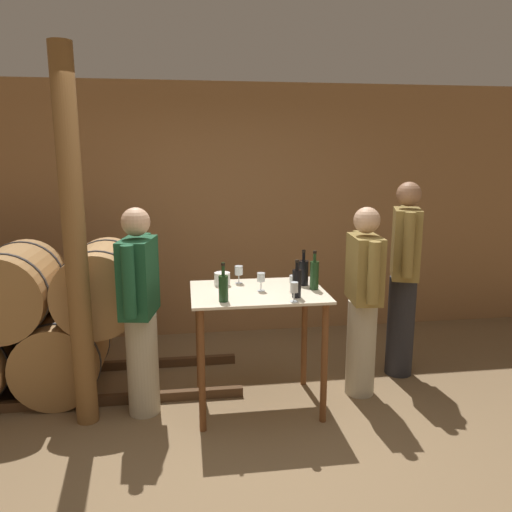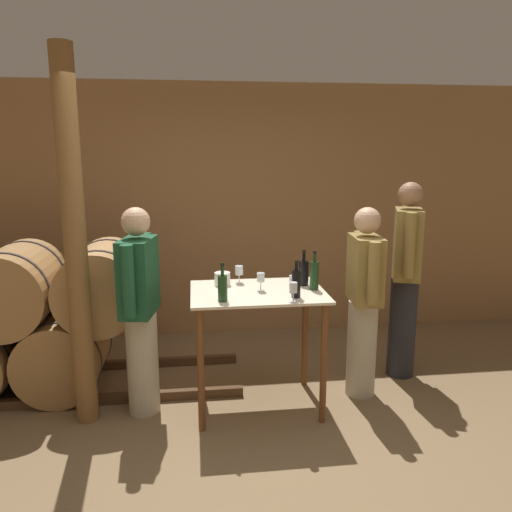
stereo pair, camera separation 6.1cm
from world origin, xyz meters
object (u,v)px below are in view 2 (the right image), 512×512
at_px(wine_glass_near_left, 239,271).
at_px(wine_bottle_right, 314,275).
at_px(wine_bottle_center, 304,272).
at_px(wine_bottle_far_left, 223,287).
at_px(ice_bucket, 222,279).
at_px(wine_glass_near_right, 293,288).
at_px(person_visitor_with_scarf, 140,308).
at_px(wooden_post, 75,245).
at_px(person_visitor_bearded, 364,299).
at_px(wine_bottle_left, 296,283).
at_px(wine_glass_near_center, 261,278).
at_px(wine_glass_far_side, 294,280).
at_px(person_host, 405,276).

bearing_deg(wine_glass_near_left, wine_bottle_right, -25.27).
height_order(wine_bottle_center, wine_glass_near_left, wine_bottle_center).
distance_m(wine_bottle_far_left, ice_bucket, 0.44).
bearing_deg(wine_glass_near_right, wine_bottle_right, 53.13).
bearing_deg(person_visitor_with_scarf, ice_bucket, 15.51).
bearing_deg(wooden_post, person_visitor_bearded, 3.64).
distance_m(wine_bottle_left, wine_glass_near_center, 0.31).
bearing_deg(wine_glass_near_center, wine_glass_near_left, 119.53).
bearing_deg(wine_glass_near_center, wooden_post, -178.30).
relative_size(wooden_post, wine_glass_near_left, 18.94).
bearing_deg(wine_bottle_right, person_visitor_bearded, 14.01).
bearing_deg(wine_bottle_center, wine_glass_near_center, -160.55).
relative_size(wine_bottle_center, person_visitor_bearded, 0.18).
bearing_deg(person_visitor_bearded, wine_bottle_right, -165.99).
xyz_separation_m(wine_bottle_left, person_visitor_bearded, (0.62, 0.30, -0.24)).
xyz_separation_m(wine_glass_near_right, wine_glass_far_side, (0.05, 0.24, -0.00)).
relative_size(wine_bottle_center, wine_glass_near_center, 2.01).
bearing_deg(wine_bottle_right, wine_glass_near_left, 154.73).
bearing_deg(person_visitor_bearded, wine_bottle_center, 176.78).
relative_size(wine_bottle_far_left, person_visitor_bearded, 0.18).
xyz_separation_m(wine_glass_near_center, person_host, (1.34, 0.41, -0.13)).
bearing_deg(wine_bottle_right, person_host, 24.66).
distance_m(wine_bottle_far_left, wine_bottle_right, 0.75).
bearing_deg(wooden_post, wine_glass_near_center, 1.70).
relative_size(wine_bottle_far_left, wine_glass_far_side, 2.18).
relative_size(wine_glass_near_right, person_visitor_with_scarf, 0.09).
bearing_deg(wine_glass_far_side, person_visitor_with_scarf, 175.10).
height_order(wine_glass_near_center, person_host, person_host).
xyz_separation_m(wine_bottle_far_left, person_host, (1.64, 0.65, -0.13)).
height_order(wine_bottle_left, person_visitor_with_scarf, person_visitor_with_scarf).
xyz_separation_m(wine_bottle_right, wine_glass_near_right, (-0.22, -0.30, -0.02)).
bearing_deg(wine_bottle_right, wine_bottle_left, -133.40).
relative_size(wine_bottle_center, wine_bottle_right, 0.94).
height_order(wooden_post, person_visitor_with_scarf, wooden_post).
bearing_deg(wine_glass_near_left, ice_bucket, -162.26).
relative_size(wine_bottle_right, person_visitor_with_scarf, 0.19).
distance_m(wooden_post, wine_glass_near_left, 1.26).
bearing_deg(wine_bottle_right, wooden_post, -179.07).
relative_size(wine_bottle_left, ice_bucket, 2.22).
bearing_deg(wine_bottle_far_left, wooden_post, 169.41).
relative_size(wooden_post, wine_bottle_center, 9.51).
relative_size(wooden_post, wine_bottle_far_left, 9.62).
relative_size(wine_glass_far_side, person_host, 0.07).
distance_m(wine_bottle_left, person_visitor_with_scarf, 1.19).
bearing_deg(wine_bottle_left, person_host, 29.13).
xyz_separation_m(wine_bottle_far_left, person_visitor_bearded, (1.16, 0.33, -0.23)).
bearing_deg(wine_bottle_right, ice_bucket, 162.52).
distance_m(wooden_post, wine_glass_near_center, 1.36).
xyz_separation_m(wine_bottle_left, wine_glass_near_left, (-0.37, 0.45, -0.01)).
bearing_deg(ice_bucket, person_visitor_with_scarf, -164.49).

